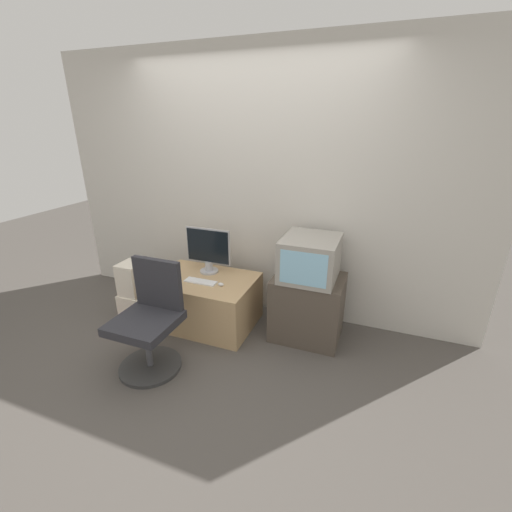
% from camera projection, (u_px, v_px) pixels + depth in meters
% --- Properties ---
extents(ground_plane, '(12.00, 12.00, 0.00)m').
position_uv_depth(ground_plane, '(196.00, 381.00, 2.70)').
color(ground_plane, '#4C4742').
extents(wall_back, '(4.40, 0.05, 2.60)m').
position_uv_depth(wall_back, '(256.00, 188.00, 3.37)').
color(wall_back, beige).
rests_on(wall_back, ground_plane).
extents(desk, '(0.98, 0.68, 0.49)m').
position_uv_depth(desk, '(205.00, 301.00, 3.42)').
color(desk, tan).
rests_on(desk, ground_plane).
extents(side_stand, '(0.63, 0.50, 0.61)m').
position_uv_depth(side_stand, '(307.00, 307.00, 3.18)').
color(side_stand, '#4C4238').
rests_on(side_stand, ground_plane).
extents(main_monitor, '(0.47, 0.18, 0.46)m').
position_uv_depth(main_monitor, '(208.00, 250.00, 3.39)').
color(main_monitor, '#B2B2B7').
rests_on(main_monitor, desk).
extents(keyboard, '(0.31, 0.10, 0.01)m').
position_uv_depth(keyboard, '(201.00, 282.00, 3.25)').
color(keyboard, white).
rests_on(keyboard, desk).
extents(mouse, '(0.06, 0.03, 0.03)m').
position_uv_depth(mouse, '(221.00, 284.00, 3.17)').
color(mouse, silver).
rests_on(mouse, desk).
extents(crt_tv, '(0.48, 0.52, 0.37)m').
position_uv_depth(crt_tv, '(310.00, 258.00, 3.00)').
color(crt_tv, gray).
rests_on(crt_tv, side_stand).
extents(office_chair, '(0.51, 0.51, 0.90)m').
position_uv_depth(office_chair, '(150.00, 323.00, 2.76)').
color(office_chair, '#333333').
rests_on(office_chair, ground_plane).
extents(cardboard_box_lower, '(0.26, 0.26, 0.28)m').
position_uv_depth(cardboard_box_lower, '(136.00, 305.00, 3.54)').
color(cardboard_box_lower, beige).
rests_on(cardboard_box_lower, ground_plane).
extents(cardboard_box_upper, '(0.22, 0.24, 0.33)m').
position_uv_depth(cardboard_box_upper, '(132.00, 279.00, 3.42)').
color(cardboard_box_upper, beige).
rests_on(cardboard_box_upper, cardboard_box_lower).
extents(book, '(0.23, 0.17, 0.02)m').
position_uv_depth(book, '(114.00, 332.00, 3.32)').
color(book, maroon).
rests_on(book, ground_plane).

